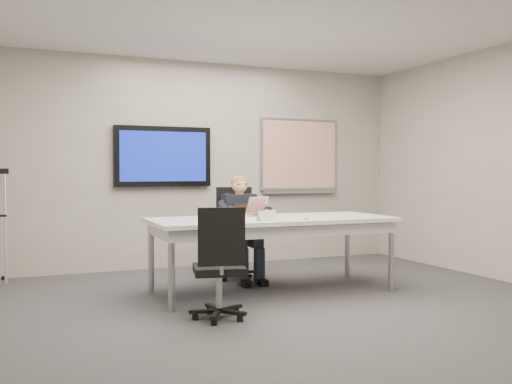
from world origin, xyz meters
name	(u,v)px	position (x,y,z in m)	size (l,w,h in m)	color
floor	(298,316)	(0.00, 0.00, 0.00)	(6.00, 6.00, 0.02)	#363638
ceiling	(299,1)	(0.00, 0.00, 2.80)	(6.00, 6.00, 0.02)	silver
wall_back	(198,164)	(0.00, 3.00, 1.40)	(6.00, 0.02, 2.80)	#A39C93
conference_table	(272,226)	(0.21, 1.03, 0.71)	(2.62, 1.13, 0.80)	white
tv_display	(163,157)	(-0.50, 2.95, 1.50)	(1.30, 0.09, 0.80)	black
whiteboard	(299,156)	(1.55, 2.97, 1.53)	(1.25, 0.08, 1.10)	#979A9F
office_chair_far	(237,250)	(0.16, 1.93, 0.35)	(0.61, 0.61, 1.11)	black
office_chair_near	(219,285)	(-0.70, 0.14, 0.31)	(0.57, 0.57, 1.00)	black
seated_person	(244,239)	(0.15, 1.69, 0.50)	(0.40, 0.68, 1.25)	#1F2534
crutch	(2,224)	(-2.47, 2.78, 0.68)	(0.18, 0.36, 1.36)	#ADAFB5
laptop	(260,211)	(0.20, 1.32, 0.86)	(0.36, 0.38, 0.21)	#B2B2B4
name_tent	(267,215)	(0.01, 0.72, 0.85)	(0.26, 0.07, 0.10)	silver
pen	(306,219)	(0.46, 0.70, 0.81)	(0.01, 0.01, 0.13)	black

